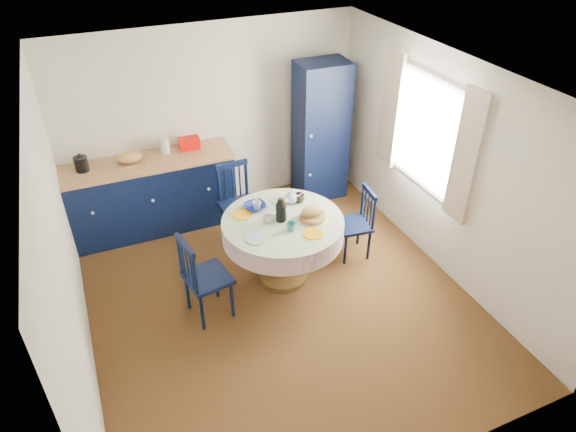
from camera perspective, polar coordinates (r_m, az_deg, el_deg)
name	(u,v)px	position (r m, az deg, el deg)	size (l,w,h in m)	color
floor	(279,297)	(5.84, -1.06, -9.01)	(4.50, 4.50, 0.00)	black
ceiling	(276,80)	(4.52, -1.39, 14.86)	(4.50, 4.50, 0.00)	white
wall_back	(212,120)	(6.97, -8.39, 10.56)	(4.00, 0.02, 2.50)	white
wall_left	(62,253)	(4.83, -23.78, -3.83)	(0.02, 4.50, 2.50)	white
wall_right	(443,165)	(6.00, 16.82, 5.41)	(0.02, 4.50, 2.50)	white
window	(427,133)	(6.06, 15.17, 8.89)	(0.10, 1.74, 1.45)	white
kitchen_counter	(149,194)	(6.89, -15.19, 2.41)	(2.23, 0.71, 1.23)	black
pantry_cabinet	(321,132)	(7.20, 3.66, 9.28)	(0.70, 0.51, 1.96)	black
dining_table	(283,229)	(5.67, -0.52, -1.46)	(1.35, 1.35, 1.10)	brown
chair_left	(203,277)	(5.38, -9.38, -6.71)	(0.50, 0.52, 1.01)	black
chair_far	(238,203)	(6.48, -5.59, 1.49)	(0.47, 0.45, 1.01)	black
chair_right	(357,223)	(6.24, 7.62, -0.73)	(0.43, 0.44, 0.90)	black
mug_a	(268,219)	(5.54, -2.20, -0.33)	(0.11, 0.11, 0.09)	silver
mug_b	(291,227)	(5.41, 0.32, -1.20)	(0.10, 0.10, 0.09)	teal
mug_c	(299,198)	(5.88, 1.25, 1.99)	(0.13, 0.13, 0.10)	black
mug_d	(257,205)	(5.76, -3.48, 1.18)	(0.10, 0.10, 0.10)	silver
cobalt_bowl	(255,206)	(5.78, -3.67, 1.06)	(0.24, 0.24, 0.06)	navy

